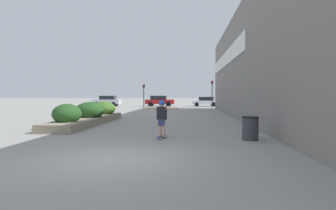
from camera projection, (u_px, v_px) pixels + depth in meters
name	position (u px, v px, depth m)	size (l,w,h in m)	color
ground_plane	(115.00, 159.00, 7.93)	(300.00, 300.00, 0.00)	gray
building_wall_right	(243.00, 63.00, 19.84)	(0.67, 36.26, 7.68)	gray
planter_box	(90.00, 115.00, 17.98)	(1.75, 9.50, 1.29)	gray
skateboard	(162.00, 136.00, 11.75)	(0.38, 0.80, 0.10)	navy
skateboarder	(162.00, 114.00, 11.72)	(1.28, 0.44, 1.40)	tan
trash_bin	(250.00, 128.00, 11.28)	(0.63, 0.63, 0.89)	#38383D
car_leftmost	(205.00, 101.00, 45.07)	(4.00, 1.98, 1.43)	silver
car_center_left	(248.00, 101.00, 46.35)	(4.11, 1.90, 1.63)	silver
car_center_right	(160.00, 101.00, 45.48)	(4.34, 2.01, 1.60)	maroon
car_rightmost	(107.00, 101.00, 45.62)	(4.08, 2.01, 1.59)	#BCBCC1
traffic_light_left	(144.00, 92.00, 40.20)	(0.28, 0.30, 3.13)	black
traffic_light_right	(212.00, 89.00, 39.57)	(0.28, 0.30, 3.59)	black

